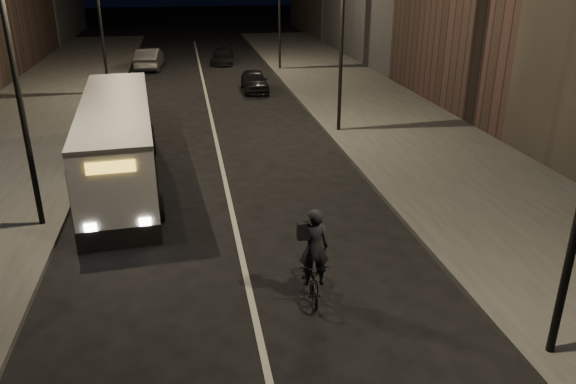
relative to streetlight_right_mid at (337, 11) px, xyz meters
name	(u,v)px	position (x,y,z in m)	size (l,w,h in m)	color
ground	(247,280)	(-5.33, -12.00, -5.36)	(180.00, 180.00, 0.00)	black
sidewalk_right	(384,117)	(3.17, 2.00, -5.28)	(7.00, 70.00, 0.16)	#353533
sidewalk_left	(23,135)	(-13.83, 2.00, -5.28)	(7.00, 70.00, 0.16)	#353533
streetlight_right_mid	(337,11)	(0.00, 0.00, 0.00)	(1.20, 0.44, 8.12)	black
streetlight_left_near	(20,42)	(-10.66, -8.00, 0.00)	(1.20, 0.44, 8.12)	black
city_bus	(118,139)	(-8.93, -4.48, -3.79)	(3.11, 10.82, 2.88)	silver
cyclist_on_bicycle	(312,267)	(-3.90, -12.94, -4.60)	(0.85, 2.04, 2.29)	black
car_near	(254,81)	(-2.39, 9.48, -4.74)	(1.48, 3.67, 1.25)	black
car_mid	(149,59)	(-8.93, 18.27, -4.61)	(1.60, 4.58, 1.51)	#323234
car_far	(223,56)	(-3.51, 19.72, -4.80)	(1.58, 3.88, 1.13)	black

